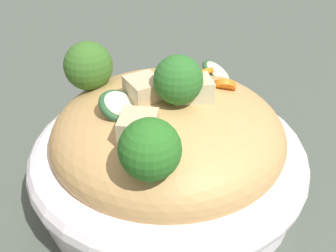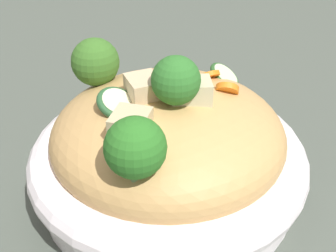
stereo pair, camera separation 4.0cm
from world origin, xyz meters
The scene contains 7 objects.
ground_plane centered at (0.00, 0.00, 0.00)m, with size 3.00×3.00×0.00m, color #484F46.
serving_bowl centered at (0.00, 0.00, 0.03)m, with size 0.27×0.27×0.06m.
noodle_heap centered at (0.00, 0.00, 0.07)m, with size 0.22×0.22×0.09m.
broccoli_florets centered at (-0.03, -0.03, 0.12)m, with size 0.16×0.17×0.07m.
carrot_coins centered at (0.02, 0.01, 0.11)m, with size 0.09×0.14×0.02m.
zucchini_slices centered at (0.00, -0.02, 0.11)m, with size 0.11×0.20×0.04m.
chicken_chunks centered at (0.00, -0.02, 0.12)m, with size 0.08×0.09×0.03m.
Camera 1 is at (0.08, -0.32, 0.30)m, focal length 44.99 mm.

